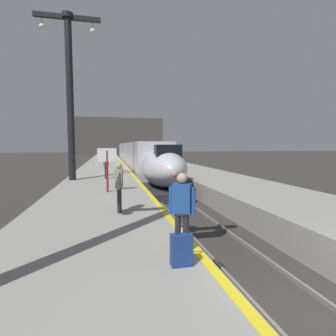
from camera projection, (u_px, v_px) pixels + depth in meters
ground_plane at (306, 320)px, 5.02m from camera, size 260.00×260.00×0.00m
platform_left at (104, 172)px, 28.15m from camera, size 4.80×110.00×1.05m
platform_right at (178, 170)px, 29.92m from camera, size 4.80×110.00×1.05m
platform_left_safety_stripe at (126, 166)px, 28.60m from camera, size 0.20×107.80×0.01m
rail_main_left at (133, 173)px, 31.58m from camera, size 0.08×110.00×0.12m
rail_main_right at (146, 172)px, 31.91m from camera, size 0.08×110.00×0.12m
highspeed_train_main at (138, 157)px, 32.68m from camera, size 2.92×38.05×3.60m
station_column_mid at (70, 83)px, 16.83m from camera, size 4.00×0.68×10.45m
passenger_near_edge at (182, 206)px, 5.51m from camera, size 0.50×0.38×1.69m
passenger_mid_platform at (119, 183)px, 8.86m from camera, size 0.28×0.56×1.69m
passenger_far_waiting at (106, 164)px, 17.98m from camera, size 0.34×0.54×1.69m
rolling_suitcase at (181, 250)px, 4.97m from camera, size 0.40×0.22×0.98m
departure_info_board at (107, 161)px, 12.69m from camera, size 0.90×0.10×2.12m
terminus_back_wall at (117, 136)px, 103.56m from camera, size 36.00×2.00×14.00m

